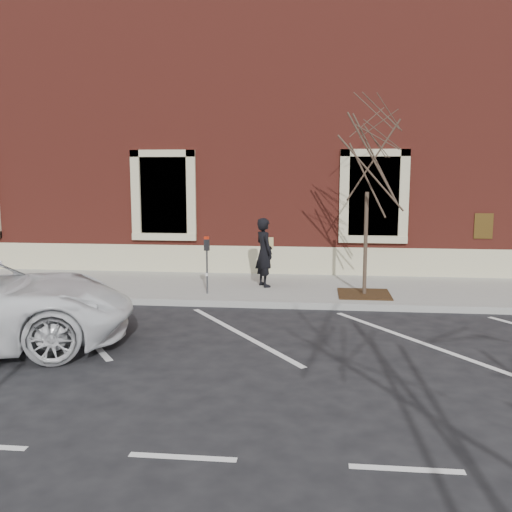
# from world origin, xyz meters

# --- Properties ---
(ground) EXTENTS (120.00, 120.00, 0.00)m
(ground) POSITION_xyz_m (0.00, 0.00, 0.00)
(ground) COLOR #28282B
(ground) RESTS_ON ground
(sidewalk_near) EXTENTS (40.00, 3.50, 0.15)m
(sidewalk_near) POSITION_xyz_m (0.00, 1.75, 0.07)
(sidewalk_near) COLOR #A09F96
(sidewalk_near) RESTS_ON ground
(curb_near) EXTENTS (40.00, 0.12, 0.15)m
(curb_near) POSITION_xyz_m (0.00, -0.05, 0.07)
(curb_near) COLOR #9E9E99
(curb_near) RESTS_ON ground
(parking_stripes) EXTENTS (28.00, 4.40, 0.01)m
(parking_stripes) POSITION_xyz_m (0.00, -2.20, 0.00)
(parking_stripes) COLOR silver
(parking_stripes) RESTS_ON ground
(building_civic) EXTENTS (40.00, 8.62, 8.00)m
(building_civic) POSITION_xyz_m (0.00, 7.74, 4.00)
(building_civic) COLOR maroon
(building_civic) RESTS_ON ground
(man) EXTENTS (0.69, 0.77, 1.77)m
(man) POSITION_xyz_m (0.10, 1.68, 1.03)
(man) COLOR black
(man) RESTS_ON sidewalk_near
(parking_meter) EXTENTS (0.13, 0.10, 1.40)m
(parking_meter) POSITION_xyz_m (-1.20, 0.65, 1.12)
(parking_meter) COLOR #595B60
(parking_meter) RESTS_ON sidewalk_near
(tree_grate) EXTENTS (1.24, 1.24, 0.03)m
(tree_grate) POSITION_xyz_m (2.59, 0.92, 0.17)
(tree_grate) COLOR #3E2613
(tree_grate) RESTS_ON sidewalk_near
(sapling) EXTENTS (2.69, 2.69, 4.48)m
(sapling) POSITION_xyz_m (2.59, 0.92, 3.29)
(sapling) COLOR #4F3930
(sapling) RESTS_ON sidewalk_near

